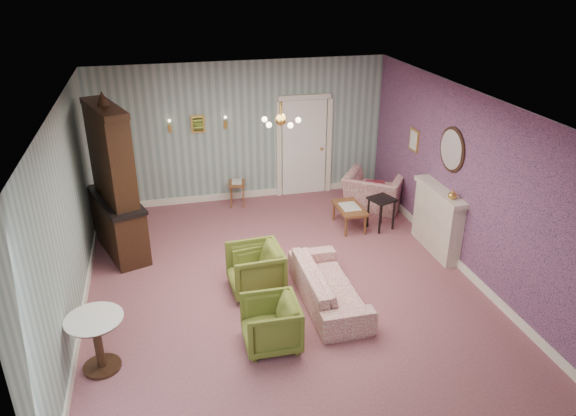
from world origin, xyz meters
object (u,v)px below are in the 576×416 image
object	(u,v)px
olive_chair_c	(255,267)
coffee_table	(349,217)
olive_chair_b	(258,270)
olive_chair_a	(271,322)
dresser	(112,177)
wingback_chair	(374,186)
sofa_chintz	(329,279)
side_table_black	(381,213)
fireplace	(437,220)
pedestal_table	(98,343)

from	to	relation	value
olive_chair_c	coffee_table	bearing A→B (deg)	126.03
olive_chair_b	olive_chair_c	xyz separation A→B (m)	(-0.05, -0.03, 0.08)
olive_chair_a	dresser	distance (m)	3.88
wingback_chair	dresser	world-z (taller)	dresser
sofa_chintz	dresser	xyz separation A→B (m)	(-3.05, 2.38, 1.00)
dresser	wingback_chair	bearing A→B (deg)	-11.68
olive_chair_a	olive_chair_b	world-z (taller)	olive_chair_a
wingback_chair	olive_chair_c	bearing A→B (deg)	76.43
olive_chair_a	sofa_chintz	distance (m)	1.31
wingback_chair	side_table_black	xyz separation A→B (m)	(-0.22, -0.92, -0.18)
side_table_black	olive_chair_c	bearing A→B (deg)	-150.46
fireplace	pedestal_table	size ratio (longest dim) A/B	1.83
olive_chair_a	wingback_chair	bearing A→B (deg)	143.16
fireplace	side_table_black	distance (m)	1.21
coffee_table	olive_chair_c	bearing A→B (deg)	-141.15
olive_chair_a	sofa_chintz	bearing A→B (deg)	128.06
dresser	coffee_table	world-z (taller)	dresser
olive_chair_c	dresser	distance (m)	2.91
olive_chair_c	coffee_table	world-z (taller)	olive_chair_c
sofa_chintz	side_table_black	size ratio (longest dim) A/B	3.10
pedestal_table	wingback_chair	bearing A→B (deg)	36.04
olive_chair_a	olive_chair_c	distance (m)	1.35
olive_chair_b	wingback_chair	xyz separation A→B (m)	(2.88, 2.42, 0.16)
wingback_chair	dresser	distance (m)	5.09
olive_chair_a	olive_chair_b	bearing A→B (deg)	177.22
olive_chair_c	dresser	xyz separation A→B (m)	(-2.05, 1.82, 0.97)
olive_chair_c	pedestal_table	xyz separation A→B (m)	(-2.21, -1.28, -0.02)
olive_chair_a	olive_chair_c	xyz separation A→B (m)	(0.05, 1.35, 0.03)
olive_chair_c	side_table_black	world-z (taller)	olive_chair_c
dresser	pedestal_table	xyz separation A→B (m)	(-0.15, -3.11, -0.99)
olive_chair_b	coffee_table	xyz separation A→B (m)	(2.09, 1.70, -0.11)
side_table_black	sofa_chintz	bearing A→B (deg)	-129.09
pedestal_table	coffee_table	bearing A→B (deg)	34.69
dresser	side_table_black	world-z (taller)	dresser
fireplace	coffee_table	distance (m)	1.71
olive_chair_b	olive_chair_c	size ratio (longest dim) A/B	0.81
pedestal_table	olive_chair_c	bearing A→B (deg)	30.21
fireplace	coffee_table	bearing A→B (deg)	134.01
olive_chair_a	coffee_table	bearing A→B (deg)	145.75
dresser	fireplace	size ratio (longest dim) A/B	1.97
sofa_chintz	pedestal_table	distance (m)	3.29
side_table_black	fireplace	bearing A→B (deg)	-59.15
olive_chair_a	fireplace	xyz separation A→B (m)	(3.35, 1.87, 0.21)
olive_chair_a	wingback_chair	xyz separation A→B (m)	(2.97, 3.80, 0.12)
olive_chair_c	dresser	size ratio (longest dim) A/B	0.29
sofa_chintz	pedestal_table	bearing A→B (deg)	102.52
dresser	sofa_chintz	bearing A→B (deg)	-56.80
fireplace	sofa_chintz	bearing A→B (deg)	-154.83
olive_chair_a	pedestal_table	world-z (taller)	pedestal_table
wingback_chair	side_table_black	bearing A→B (deg)	112.88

